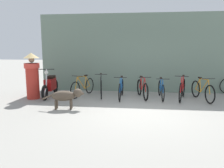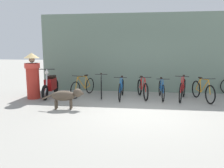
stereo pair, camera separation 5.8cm
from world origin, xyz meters
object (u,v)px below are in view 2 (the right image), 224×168
at_px(bicycle_0, 83,87).
at_px(stray_dog, 66,96).
at_px(bicycle_6, 203,91).
at_px(bicycle_2, 121,89).
at_px(motorcycle, 51,85).
at_px(bicycle_4, 161,90).
at_px(bicycle_3, 142,89).
at_px(bicycle_1, 101,87).
at_px(bicycle_5, 182,90).
at_px(person_in_robes, 33,75).

height_order(bicycle_0, stray_dog, bicycle_0).
bearing_deg(bicycle_6, bicycle_2, -101.73).
distance_m(motorcycle, stray_dog, 2.06).
bearing_deg(motorcycle, bicycle_4, 85.67).
xyz_separation_m(bicycle_0, bicycle_3, (2.31, -0.06, -0.01)).
bearing_deg(bicycle_2, motorcycle, -89.85).
distance_m(bicycle_0, bicycle_6, 4.44).
bearing_deg(bicycle_4, bicycle_2, -85.75).
bearing_deg(bicycle_1, bicycle_2, 62.51).
xyz_separation_m(bicycle_2, bicycle_6, (2.91, 0.02, -0.01)).
distance_m(bicycle_3, stray_dog, 2.98).
xyz_separation_m(bicycle_2, bicycle_4, (1.48, 0.14, -0.02)).
relative_size(bicycle_0, bicycle_4, 1.03).
distance_m(bicycle_4, bicycle_5, 0.74).
xyz_separation_m(bicycle_0, bicycle_5, (3.74, -0.21, 0.03)).
xyz_separation_m(bicycle_6, stray_dog, (-4.47, -1.67, 0.06)).
relative_size(bicycle_5, motorcycle, 0.88).
xyz_separation_m(bicycle_5, person_in_robes, (-5.46, -0.46, 0.51)).
bearing_deg(bicycle_0, bicycle_5, 103.31).
height_order(motorcycle, stray_dog, motorcycle).
xyz_separation_m(bicycle_0, stray_dog, (-0.03, -1.90, 0.06)).
relative_size(bicycle_0, bicycle_3, 1.05).
distance_m(bicycle_0, motorcycle, 1.26).
bearing_deg(bicycle_1, motorcycle, -93.72).
height_order(bicycle_2, bicycle_5, bicycle_5).
bearing_deg(bicycle_4, bicycle_3, -95.28).
relative_size(bicycle_3, motorcycle, 0.81).
xyz_separation_m(bicycle_3, bicycle_4, (0.70, -0.05, -0.01)).
bearing_deg(bicycle_6, bicycle_5, -103.56).
distance_m(bicycle_1, person_in_robes, 2.59).
bearing_deg(motorcycle, bicycle_2, 83.59).
height_order(bicycle_5, stray_dog, bicycle_5).
distance_m(bicycle_5, stray_dog, 4.13).
bearing_deg(bicycle_1, person_in_robes, -84.86).
relative_size(bicycle_2, stray_dog, 1.37).
height_order(bicycle_1, bicycle_3, bicycle_1).
bearing_deg(bicycle_3, person_in_robes, -94.23).
xyz_separation_m(bicycle_4, bicycle_6, (1.43, -0.13, 0.01)).
relative_size(bicycle_0, stray_dog, 1.32).
bearing_deg(bicycle_1, bicycle_5, 75.68).
xyz_separation_m(bicycle_1, bicycle_6, (3.72, -0.23, -0.03)).
bearing_deg(stray_dog, bicycle_2, 36.16).
bearing_deg(motorcycle, bicycle_0, 94.48).
relative_size(bicycle_0, motorcycle, 0.85).
distance_m(bicycle_2, bicycle_3, 0.81).
bearing_deg(person_in_robes, bicycle_3, 147.72).
relative_size(bicycle_6, motorcycle, 0.84).
bearing_deg(bicycle_1, bicycle_0, -100.45).
height_order(bicycle_4, motorcycle, motorcycle).
height_order(bicycle_3, stray_dog, bicycle_3).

